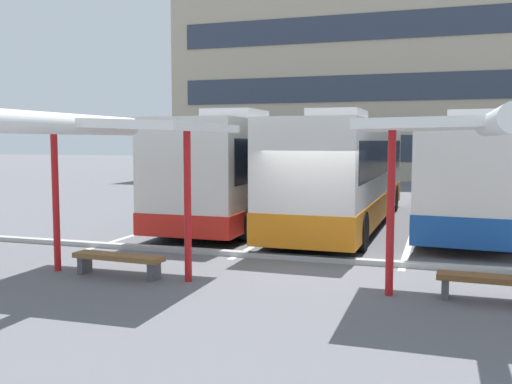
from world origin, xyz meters
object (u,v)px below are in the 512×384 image
Objects in this scene: bench_1 at (118,260)px; bench_2 at (483,282)px; coach_bus_2 at (475,173)px; coach_bus_0 at (249,169)px; coach_bus_1 at (346,173)px; waiting_shelter_2 at (490,128)px; waiting_shelter_1 at (110,128)px.

bench_2 is (6.84, 0.33, -0.01)m from bench_1.
coach_bus_2 reaches higher than bench_2.
coach_bus_0 is 0.92× the size of coach_bus_1.
waiting_shelter_2 is at bearing -92.09° from coach_bus_2.
coach_bus_1 is 8.98m from bench_2.
coach_bus_1 is at bearing 69.63° from waiting_shelter_1.
coach_bus_0 is at bearing 128.92° from waiting_shelter_2.
coach_bus_0 is 7.27× the size of bench_2.
coach_bus_2 is at bearing 87.84° from bench_2.
bench_2 is at bearing -92.16° from coach_bus_2.
coach_bus_0 is at bearing 90.62° from bench_1.
waiting_shelter_1 is 2.63m from bench_1.
coach_bus_1 is at bearing 113.18° from waiting_shelter_2.
coach_bus_0 reaches higher than coach_bus_1.
coach_bus_1 is 6.06× the size of bench_1.
waiting_shelter_2 is 3.26× the size of bench_2.
coach_bus_1 reaches higher than waiting_shelter_1.
bench_1 and bench_2 have the same top height.
bench_1 is 7.31m from waiting_shelter_2.
coach_bus_2 is at bearing 87.91° from waiting_shelter_2.
bench_1 is (0.09, -8.55, -1.40)m from coach_bus_0.
coach_bus_2 is 2.47× the size of waiting_shelter_1.
coach_bus_2 reaches higher than bench_1.
bench_2 is at bearing -49.88° from coach_bus_0.
coach_bus_0 is at bearing -170.36° from coach_bus_2.
waiting_shelter_2 is 2.63m from bench_2.
coach_bus_0 is 7.39m from coach_bus_2.
waiting_shelter_2 is (3.63, -8.47, 1.25)m from coach_bus_1.
waiting_shelter_2 is (-0.36, -9.82, 1.26)m from coach_bus_2.
bench_1 is at bearing 90.00° from waiting_shelter_1.
bench_2 is at bearing 90.00° from waiting_shelter_2.
waiting_shelter_1 is 2.56× the size of bench_1.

